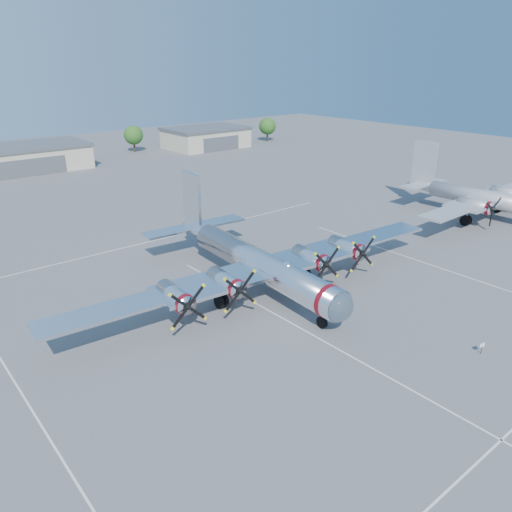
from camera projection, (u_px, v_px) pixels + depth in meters
ground at (272, 312)px, 47.22m from camera, size 260.00×260.00×0.00m
parking_lines at (284, 319)px, 45.96m from camera, size 60.00×50.08×0.01m
hangar_center at (17, 159)px, 105.08m from camera, size 28.60×14.60×5.40m
hangar_east at (206, 137)px, 133.39m from camera, size 20.60×14.60×5.40m
tree_east at (133, 135)px, 126.55m from camera, size 4.80×4.80×6.64m
tree_far_east at (267, 126)px, 143.23m from camera, size 4.80×4.80×6.64m
main_bomber_b29 at (254, 287)px, 52.44m from camera, size 46.50×33.44×9.84m
twin_engine_east at (473, 216)px, 75.89m from camera, size 33.02×24.22×10.24m
info_placard at (482, 346)px, 40.38m from camera, size 0.51×0.16×0.98m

